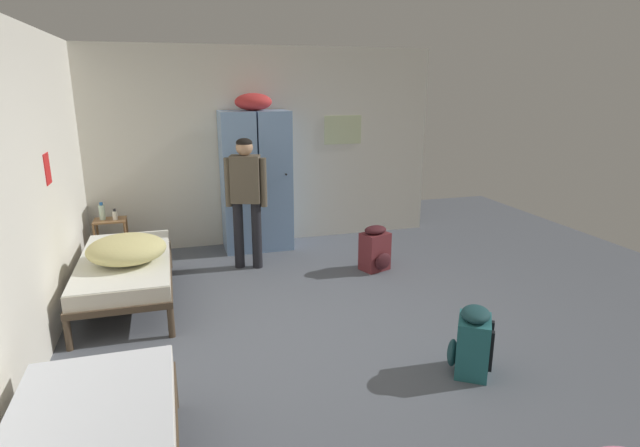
{
  "coord_description": "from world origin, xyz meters",
  "views": [
    {
      "loc": [
        -1.28,
        -4.05,
        2.2
      ],
      "look_at": [
        0.0,
        0.29,
        0.95
      ],
      "focal_mm": 28.71,
      "sensor_mm": 36.0,
      "label": 1
    }
  ],
  "objects_px": {
    "shelf_unit": "(112,237)",
    "bed_left_rear": "(125,267)",
    "locker_bank": "(256,178)",
    "bedding_heap": "(127,249)",
    "backpack_maroon": "(375,249)",
    "backpack_teal": "(472,342)",
    "person_traveler": "(246,191)",
    "water_bottle": "(102,212)",
    "lotion_bottle": "(115,215)"
  },
  "relations": [
    {
      "from": "person_traveler",
      "to": "backpack_maroon",
      "type": "height_order",
      "value": "person_traveler"
    },
    {
      "from": "bedding_heap",
      "to": "shelf_unit",
      "type": "bearing_deg",
      "value": 101.32
    },
    {
      "from": "lotion_bottle",
      "to": "backpack_maroon",
      "type": "height_order",
      "value": "lotion_bottle"
    },
    {
      "from": "bedding_heap",
      "to": "water_bottle",
      "type": "height_order",
      "value": "water_bottle"
    },
    {
      "from": "water_bottle",
      "to": "person_traveler",
      "type": "bearing_deg",
      "value": -20.81
    },
    {
      "from": "shelf_unit",
      "to": "person_traveler",
      "type": "xyz_separation_m",
      "value": [
        1.61,
        -0.62,
        0.61
      ]
    },
    {
      "from": "locker_bank",
      "to": "person_traveler",
      "type": "height_order",
      "value": "locker_bank"
    },
    {
      "from": "locker_bank",
      "to": "shelf_unit",
      "type": "relative_size",
      "value": 3.63
    },
    {
      "from": "person_traveler",
      "to": "water_bottle",
      "type": "xyz_separation_m",
      "value": [
        -1.69,
        0.64,
        -0.29
      ]
    },
    {
      "from": "water_bottle",
      "to": "shelf_unit",
      "type": "bearing_deg",
      "value": -14.04
    },
    {
      "from": "person_traveler",
      "to": "locker_bank",
      "type": "bearing_deg",
      "value": 71.78
    },
    {
      "from": "locker_bank",
      "to": "lotion_bottle",
      "type": "relative_size",
      "value": 14.82
    },
    {
      "from": "bed_left_rear",
      "to": "person_traveler",
      "type": "relative_size",
      "value": 1.2
    },
    {
      "from": "bed_left_rear",
      "to": "person_traveler",
      "type": "height_order",
      "value": "person_traveler"
    },
    {
      "from": "lotion_bottle",
      "to": "backpack_teal",
      "type": "relative_size",
      "value": 0.25
    },
    {
      "from": "bed_left_rear",
      "to": "backpack_maroon",
      "type": "xyz_separation_m",
      "value": [
        2.82,
        0.15,
        -0.12
      ]
    },
    {
      "from": "shelf_unit",
      "to": "bedding_heap",
      "type": "distance_m",
      "value": 1.53
    },
    {
      "from": "bedding_heap",
      "to": "person_traveler",
      "type": "xyz_separation_m",
      "value": [
        1.31,
        0.86,
        0.33
      ]
    },
    {
      "from": "bed_left_rear",
      "to": "bedding_heap",
      "type": "bearing_deg",
      "value": -75.83
    },
    {
      "from": "shelf_unit",
      "to": "bed_left_rear",
      "type": "bearing_deg",
      "value": -79.08
    },
    {
      "from": "lotion_bottle",
      "to": "bed_left_rear",
      "type": "bearing_deg",
      "value": -81.84
    },
    {
      "from": "bed_left_rear",
      "to": "lotion_bottle",
      "type": "distance_m",
      "value": 1.29
    },
    {
      "from": "bedding_heap",
      "to": "backpack_teal",
      "type": "xyz_separation_m",
      "value": [
        2.61,
        -2.0,
        -0.37
      ]
    },
    {
      "from": "bedding_heap",
      "to": "locker_bank",
      "type": "bearing_deg",
      "value": 45.73
    },
    {
      "from": "bed_left_rear",
      "to": "person_traveler",
      "type": "bearing_deg",
      "value": 26.44
    },
    {
      "from": "locker_bank",
      "to": "water_bottle",
      "type": "distance_m",
      "value": 1.96
    },
    {
      "from": "locker_bank",
      "to": "bed_left_rear",
      "type": "distance_m",
      "value": 2.21
    },
    {
      "from": "locker_bank",
      "to": "bed_left_rear",
      "type": "bearing_deg",
      "value": -138.56
    },
    {
      "from": "backpack_teal",
      "to": "shelf_unit",
      "type": "bearing_deg",
      "value": 129.86
    },
    {
      "from": "locker_bank",
      "to": "person_traveler",
      "type": "bearing_deg",
      "value": -108.22
    },
    {
      "from": "bedding_heap",
      "to": "backpack_teal",
      "type": "bearing_deg",
      "value": -37.49
    },
    {
      "from": "bed_left_rear",
      "to": "water_bottle",
      "type": "bearing_deg",
      "value": 104.08
    },
    {
      "from": "backpack_teal",
      "to": "backpack_maroon",
      "type": "height_order",
      "value": "same"
    },
    {
      "from": "bedding_heap",
      "to": "backpack_maroon",
      "type": "relative_size",
      "value": 1.36
    },
    {
      "from": "shelf_unit",
      "to": "lotion_bottle",
      "type": "bearing_deg",
      "value": -29.74
    },
    {
      "from": "shelf_unit",
      "to": "bedding_heap",
      "type": "xyz_separation_m",
      "value": [
        0.3,
        -1.48,
        0.28
      ]
    },
    {
      "from": "shelf_unit",
      "to": "locker_bank",
      "type": "bearing_deg",
      "value": 3.61
    },
    {
      "from": "person_traveler",
      "to": "backpack_teal",
      "type": "xyz_separation_m",
      "value": [
        1.3,
        -2.86,
        -0.69
      ]
    },
    {
      "from": "bed_left_rear",
      "to": "lotion_bottle",
      "type": "xyz_separation_m",
      "value": [
        -0.18,
        1.26,
        0.25
      ]
    },
    {
      "from": "person_traveler",
      "to": "backpack_teal",
      "type": "height_order",
      "value": "person_traveler"
    },
    {
      "from": "water_bottle",
      "to": "bed_left_rear",
      "type": "bearing_deg",
      "value": -75.92
    },
    {
      "from": "locker_bank",
      "to": "lotion_bottle",
      "type": "height_order",
      "value": "locker_bank"
    },
    {
      "from": "shelf_unit",
      "to": "lotion_bottle",
      "type": "height_order",
      "value": "lotion_bottle"
    },
    {
      "from": "shelf_unit",
      "to": "lotion_bottle",
      "type": "distance_m",
      "value": 0.3
    },
    {
      "from": "shelf_unit",
      "to": "water_bottle",
      "type": "relative_size",
      "value": 2.62
    },
    {
      "from": "lotion_bottle",
      "to": "backpack_maroon",
      "type": "relative_size",
      "value": 0.25
    },
    {
      "from": "bedding_heap",
      "to": "lotion_bottle",
      "type": "distance_m",
      "value": 1.46
    },
    {
      "from": "shelf_unit",
      "to": "backpack_maroon",
      "type": "xyz_separation_m",
      "value": [
        3.07,
        -1.14,
        -0.09
      ]
    },
    {
      "from": "person_traveler",
      "to": "backpack_maroon",
      "type": "bearing_deg",
      "value": -19.71
    },
    {
      "from": "locker_bank",
      "to": "backpack_maroon",
      "type": "bearing_deg",
      "value": -46.03
    }
  ]
}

